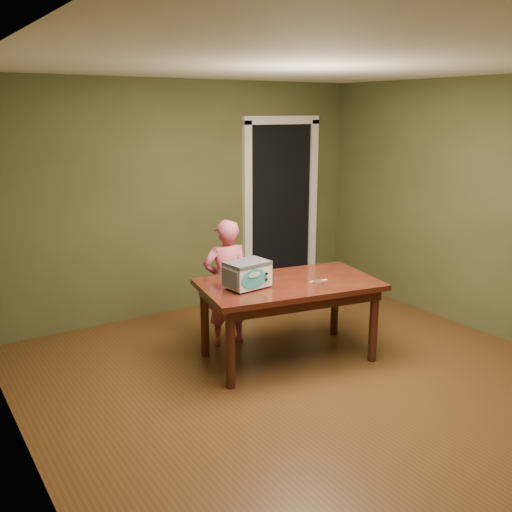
# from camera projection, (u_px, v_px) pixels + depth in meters

# --- Properties ---
(floor) EXTENTS (5.00, 5.00, 0.00)m
(floor) POSITION_uv_depth(u_px,v_px,m) (324.00, 391.00, 4.73)
(floor) COLOR #533317
(floor) RESTS_ON ground
(room_shell) EXTENTS (4.52, 5.02, 2.61)m
(room_shell) POSITION_uv_depth(u_px,v_px,m) (331.00, 186.00, 4.31)
(room_shell) COLOR #4E512B
(room_shell) RESTS_ON ground
(doorway) EXTENTS (1.10, 0.66, 2.25)m
(doorway) POSITION_uv_depth(u_px,v_px,m) (267.00, 206.00, 7.42)
(doorway) COLOR black
(doorway) RESTS_ON ground
(dining_table) EXTENTS (1.74, 1.17, 0.75)m
(dining_table) POSITION_uv_depth(u_px,v_px,m) (289.00, 292.00, 5.21)
(dining_table) COLOR #35120C
(dining_table) RESTS_ON floor
(toy_oven) EXTENTS (0.41, 0.30, 0.24)m
(toy_oven) POSITION_uv_depth(u_px,v_px,m) (247.00, 274.00, 4.98)
(toy_oven) COLOR #4C4F54
(toy_oven) RESTS_ON dining_table
(baking_pan) EXTENTS (0.10, 0.10, 0.02)m
(baking_pan) POSITION_uv_depth(u_px,v_px,m) (318.00, 282.00, 5.13)
(baking_pan) COLOR silver
(baking_pan) RESTS_ON dining_table
(spatula) EXTENTS (0.18, 0.06, 0.01)m
(spatula) POSITION_uv_depth(u_px,v_px,m) (318.00, 281.00, 5.20)
(spatula) COLOR #DABC5F
(spatula) RESTS_ON dining_table
(child) EXTENTS (0.51, 0.39, 1.26)m
(child) POSITION_uv_depth(u_px,v_px,m) (226.00, 283.00, 5.57)
(child) COLOR #C55166
(child) RESTS_ON floor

